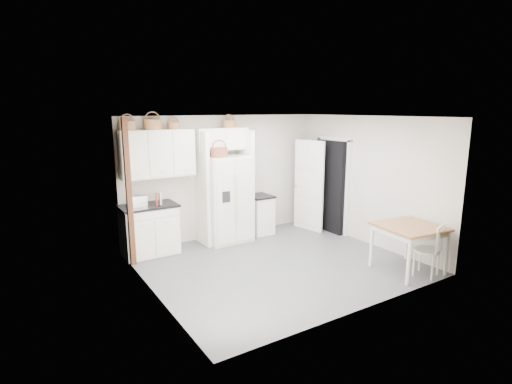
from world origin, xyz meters
TOP-DOWN VIEW (x-y plane):
  - floor at (0.00, 0.00)m, footprint 4.50×4.50m
  - ceiling at (0.00, 0.00)m, footprint 4.50×4.50m
  - wall_back at (0.00, 2.00)m, footprint 4.50×0.00m
  - wall_left at (-2.25, 0.00)m, footprint 0.00×4.00m
  - wall_right at (2.25, 0.00)m, footprint 0.00×4.00m
  - refrigerator at (-0.15, 1.63)m, footprint 0.93×0.75m
  - base_cab_left at (-1.78, 1.70)m, footprint 1.00×0.63m
  - base_cab_right at (0.71, 1.70)m, footprint 0.47×0.56m
  - dining_table at (1.70, -1.45)m, footprint 1.08×1.08m
  - windsor_chair at (1.79, -1.75)m, footprint 0.53×0.51m
  - counter_left at (-1.78, 1.70)m, footprint 1.04×0.67m
  - counter_right at (0.71, 1.70)m, footprint 0.50×0.60m
  - toaster at (-1.96, 1.64)m, footprint 0.31×0.20m
  - cookbook_red at (-1.63, 1.62)m, footprint 0.07×0.15m
  - cookbook_cream at (-1.56, 1.62)m, footprint 0.06×0.16m
  - basket_upper_a at (-2.02, 1.83)m, footprint 0.29×0.29m
  - basket_upper_b at (-1.56, 1.83)m, footprint 0.32×0.32m
  - basket_upper_c at (-1.15, 1.83)m, footprint 0.22×0.22m
  - basket_bridge_b at (0.03, 1.83)m, footprint 0.27×0.27m
  - basket_fridge_a at (-0.35, 1.53)m, footprint 0.34×0.34m
  - upper_cabinet at (-1.50, 1.83)m, footprint 1.40×0.34m
  - bridge_cabinet at (-0.15, 1.83)m, footprint 1.12×0.34m
  - fridge_panel_left at (-0.66, 1.70)m, footprint 0.08×0.60m
  - fridge_panel_right at (0.36, 1.70)m, footprint 0.08×0.60m
  - trim_post at (-2.20, 1.35)m, footprint 0.09×0.09m
  - doorway_void at (2.16, 1.00)m, footprint 0.18×0.85m
  - door_slab at (1.80, 1.33)m, footprint 0.21×0.79m

SIDE VIEW (x-z plane):
  - floor at x=0.00m, z-range 0.00..0.00m
  - dining_table at x=1.70m, z-range 0.00..0.81m
  - base_cab_right at x=0.71m, z-range 0.00..0.82m
  - windsor_chair at x=1.79m, z-range 0.00..0.88m
  - base_cab_left at x=-1.78m, z-range 0.00..0.93m
  - counter_right at x=0.71m, z-range 0.82..0.86m
  - refrigerator at x=-0.15m, z-range 0.00..1.79m
  - counter_left at x=-1.78m, z-range 0.93..0.97m
  - doorway_void at x=2.16m, z-range 0.00..2.05m
  - door_slab at x=1.80m, z-range 0.00..2.05m
  - toaster at x=-1.96m, z-range 0.97..1.17m
  - cookbook_red at x=-1.63m, z-range 0.97..1.18m
  - cookbook_cream at x=-1.56m, z-range 0.97..1.20m
  - fridge_panel_left at x=-0.66m, z-range 0.00..2.30m
  - fridge_panel_right at x=0.36m, z-range 0.00..2.30m
  - wall_back at x=0.00m, z-range -0.95..3.55m
  - wall_left at x=-2.25m, z-range -0.70..3.30m
  - wall_right at x=2.25m, z-range -0.70..3.30m
  - trim_post at x=-2.20m, z-range 0.00..2.60m
  - basket_fridge_a at x=-0.35m, z-range 1.79..1.98m
  - upper_cabinet at x=-1.50m, z-range 1.45..2.35m
  - bridge_cabinet at x=-0.15m, z-range 1.90..2.35m
  - basket_upper_c at x=-1.15m, z-range 2.35..2.48m
  - basket_bridge_b at x=0.03m, z-range 2.35..2.50m
  - basket_upper_a at x=-2.02m, z-range 2.35..2.51m
  - basket_upper_b at x=-1.56m, z-range 2.35..2.54m
  - ceiling at x=0.00m, z-range 2.60..2.60m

